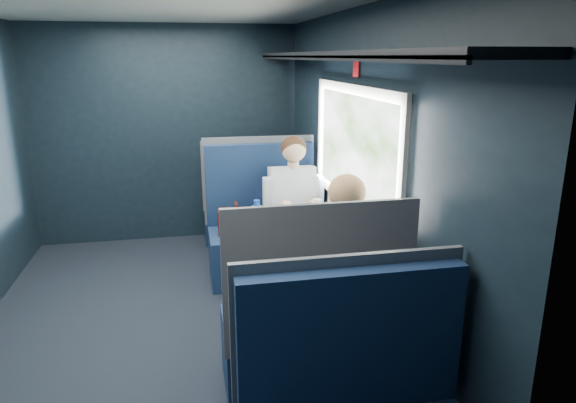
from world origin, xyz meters
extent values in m
cube|color=black|center=(0.00, 0.00, -0.01)|extent=(2.80, 4.20, 0.01)
cube|color=black|center=(1.45, 0.00, 1.15)|extent=(0.10, 4.20, 2.30)
cube|color=black|center=(0.00, 2.15, 1.15)|extent=(2.80, 0.10, 2.30)
cube|color=black|center=(0.00, -2.15, 1.15)|extent=(2.80, 0.10, 2.30)
cube|color=beige|center=(1.38, 0.00, 1.74)|extent=(0.03, 1.84, 0.07)
cube|color=beige|center=(1.38, 0.00, 0.90)|extent=(0.03, 1.84, 0.07)
cube|color=beige|center=(1.38, -0.89, 1.32)|extent=(0.03, 0.07, 0.78)
cube|color=beige|center=(1.38, 0.89, 1.32)|extent=(0.03, 0.07, 0.78)
cube|color=black|center=(1.22, 0.00, 1.98)|extent=(0.36, 4.10, 0.04)
cube|color=black|center=(1.05, 0.00, 1.96)|extent=(0.02, 4.10, 0.03)
cube|color=red|center=(1.38, 0.00, 1.89)|extent=(0.01, 0.10, 0.12)
cylinder|color=#54565E|center=(0.88, 0.00, 0.35)|extent=(0.08, 0.08, 0.70)
cube|color=silver|center=(1.06, 0.00, 0.72)|extent=(0.62, 1.00, 0.04)
cube|color=#0E1E3E|center=(0.85, 0.78, 0.23)|extent=(1.00, 0.50, 0.45)
cube|color=#0E1E3E|center=(0.85, 1.08, 0.82)|extent=(1.00, 0.10, 0.75)
cube|color=#54565E|center=(0.85, 1.14, 0.85)|extent=(1.04, 0.03, 0.82)
cube|color=#54565E|center=(0.85, 0.73, 0.55)|extent=(0.06, 0.40, 0.20)
cube|color=#45130E|center=(0.60, 0.79, 0.56)|extent=(0.34, 0.21, 0.22)
cylinder|color=#45130E|center=(0.60, 0.79, 0.72)|extent=(0.05, 0.13, 0.03)
cylinder|color=silver|center=(0.77, 0.70, 0.58)|extent=(0.10, 0.10, 0.27)
cylinder|color=blue|center=(0.77, 0.70, 0.75)|extent=(0.05, 0.05, 0.06)
cube|color=#0E1E3E|center=(0.85, -0.78, 0.23)|extent=(1.00, 0.50, 0.45)
cube|color=#0E1E3E|center=(0.85, -1.08, 0.82)|extent=(1.00, 0.10, 0.75)
cube|color=#54565E|center=(0.85, -1.14, 0.85)|extent=(1.04, 0.03, 0.82)
cube|color=#54565E|center=(0.85, -0.73, 0.55)|extent=(0.06, 0.40, 0.20)
cube|color=#0E1E3E|center=(0.85, 1.88, 0.23)|extent=(1.00, 0.40, 0.45)
cube|color=#0E1E3E|center=(0.85, 1.64, 0.78)|extent=(1.00, 0.10, 0.66)
cube|color=#54565E|center=(0.85, 1.59, 0.80)|extent=(1.04, 0.03, 0.72)
cube|color=#0E1E3E|center=(0.85, -1.64, 0.78)|extent=(1.00, 0.10, 0.66)
cube|color=#54565E|center=(0.85, -1.59, 0.80)|extent=(1.04, 0.03, 0.72)
cube|color=black|center=(1.10, 0.64, 0.53)|extent=(0.36, 0.44, 0.16)
cube|color=black|center=(1.10, 0.44, 0.23)|extent=(0.32, 0.12, 0.45)
cube|color=silver|center=(1.10, 0.80, 0.78)|extent=(0.40, 0.29, 0.53)
cylinder|color=#D8A88C|center=(1.10, 0.76, 1.06)|extent=(0.10, 0.10, 0.06)
sphere|color=#D8A88C|center=(1.10, 0.74, 1.20)|extent=(0.21, 0.21, 0.21)
sphere|color=#382114|center=(1.10, 0.76, 1.21)|extent=(0.22, 0.22, 0.22)
cube|color=silver|center=(0.88, 0.76, 0.78)|extent=(0.09, 0.12, 0.34)
cube|color=silver|center=(1.32, 0.76, 0.78)|extent=(0.09, 0.12, 0.34)
cube|color=black|center=(1.10, -0.64, 0.53)|extent=(0.36, 0.44, 0.16)
cube|color=black|center=(1.10, -0.44, 0.23)|extent=(0.32, 0.12, 0.45)
cube|color=black|center=(1.10, -0.80, 0.78)|extent=(0.40, 0.29, 0.53)
cylinder|color=#D8A88C|center=(1.10, -0.76, 1.06)|extent=(0.10, 0.10, 0.06)
sphere|color=#D8A88C|center=(1.10, -0.74, 1.20)|extent=(0.21, 0.21, 0.21)
sphere|color=tan|center=(1.10, -0.76, 1.21)|extent=(0.22, 0.22, 0.22)
cube|color=black|center=(0.88, -0.76, 0.78)|extent=(0.09, 0.12, 0.34)
cube|color=black|center=(1.32, -0.76, 0.78)|extent=(0.09, 0.12, 0.34)
cube|color=tan|center=(1.10, -0.86, 0.90)|extent=(0.26, 0.07, 0.36)
cube|color=white|center=(0.93, -0.12, 0.74)|extent=(0.59, 0.82, 0.01)
cube|color=silver|center=(1.33, 0.09, 0.75)|extent=(0.30, 0.35, 0.01)
cube|color=silver|center=(1.43, 0.09, 0.86)|extent=(0.11, 0.28, 0.20)
cube|color=black|center=(1.43, 0.09, 0.86)|extent=(0.09, 0.24, 0.16)
cylinder|color=silver|center=(1.33, 0.33, 0.83)|extent=(0.07, 0.07, 0.19)
cylinder|color=blue|center=(1.33, 0.33, 0.95)|extent=(0.04, 0.04, 0.04)
cylinder|color=white|center=(1.24, 0.44, 0.78)|extent=(0.07, 0.07, 0.09)
camera|label=1|loc=(0.19, -3.52, 1.97)|focal=32.00mm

